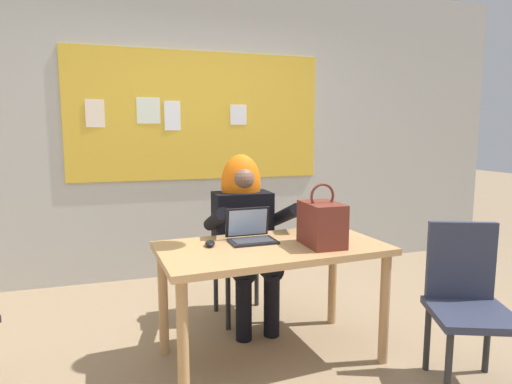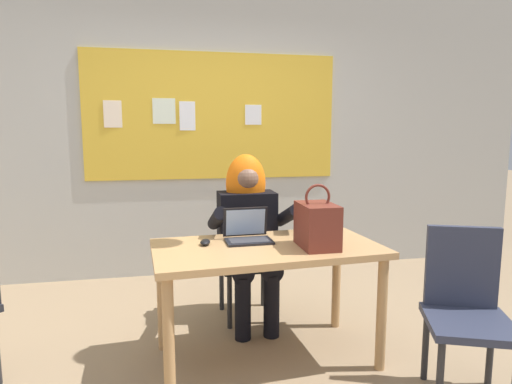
{
  "view_description": "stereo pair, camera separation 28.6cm",
  "coord_description": "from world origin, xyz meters",
  "px_view_note": "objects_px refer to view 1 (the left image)",
  "views": [
    {
      "loc": [
        -0.72,
        -2.24,
        1.4
      ],
      "look_at": [
        0.13,
        0.47,
        1.01
      ],
      "focal_mm": 30.27,
      "sensor_mm": 36.0,
      "label": 1
    },
    {
      "loc": [
        -0.44,
        -2.31,
        1.4
      ],
      "look_at": [
        0.13,
        0.47,
        1.01
      ],
      "focal_mm": 30.27,
      "sensor_mm": 36.0,
      "label": 2
    }
  ],
  "objects_px": {
    "computer_mouse": "(210,243)",
    "handbag": "(322,223)",
    "person_costumed": "(245,225)",
    "laptop": "(251,234)",
    "chair_extra_corner": "(467,296)",
    "desk_main": "(272,260)",
    "chair_at_desk": "(240,251)"
  },
  "relations": [
    {
      "from": "laptop",
      "to": "chair_extra_corner",
      "type": "distance_m",
      "value": 1.28
    },
    {
      "from": "computer_mouse",
      "to": "chair_extra_corner",
      "type": "relative_size",
      "value": 0.12
    },
    {
      "from": "chair_at_desk",
      "to": "computer_mouse",
      "type": "height_order",
      "value": "chair_at_desk"
    },
    {
      "from": "chair_at_desk",
      "to": "desk_main",
      "type": "bearing_deg",
      "value": -2.08
    },
    {
      "from": "computer_mouse",
      "to": "chair_extra_corner",
      "type": "xyz_separation_m",
      "value": [
        1.32,
        -0.63,
        -0.24
      ]
    },
    {
      "from": "person_costumed",
      "to": "laptop",
      "type": "relative_size",
      "value": 4.25
    },
    {
      "from": "computer_mouse",
      "to": "handbag",
      "type": "bearing_deg",
      "value": -4.79
    },
    {
      "from": "person_costumed",
      "to": "chair_extra_corner",
      "type": "distance_m",
      "value": 1.51
    },
    {
      "from": "chair_at_desk",
      "to": "person_costumed",
      "type": "relative_size",
      "value": 0.72
    },
    {
      "from": "chair_extra_corner",
      "to": "chair_at_desk",
      "type": "bearing_deg",
      "value": -121.0
    },
    {
      "from": "laptop",
      "to": "chair_at_desk",
      "type": "bearing_deg",
      "value": 80.05
    },
    {
      "from": "computer_mouse",
      "to": "chair_extra_corner",
      "type": "distance_m",
      "value": 1.48
    },
    {
      "from": "computer_mouse",
      "to": "chair_extra_corner",
      "type": "height_order",
      "value": "chair_extra_corner"
    },
    {
      "from": "laptop",
      "to": "handbag",
      "type": "relative_size",
      "value": 0.77
    },
    {
      "from": "laptop",
      "to": "chair_extra_corner",
      "type": "height_order",
      "value": "laptop"
    },
    {
      "from": "chair_at_desk",
      "to": "chair_extra_corner",
      "type": "distance_m",
      "value": 1.59
    },
    {
      "from": "desk_main",
      "to": "handbag",
      "type": "relative_size",
      "value": 3.69
    },
    {
      "from": "desk_main",
      "to": "chair_extra_corner",
      "type": "height_order",
      "value": "chair_extra_corner"
    },
    {
      "from": "chair_extra_corner",
      "to": "desk_main",
      "type": "bearing_deg",
      "value": -98.09
    },
    {
      "from": "person_costumed",
      "to": "computer_mouse",
      "type": "bearing_deg",
      "value": -35.85
    },
    {
      "from": "chair_at_desk",
      "to": "computer_mouse",
      "type": "bearing_deg",
      "value": -31.99
    },
    {
      "from": "laptop",
      "to": "desk_main",
      "type": "bearing_deg",
      "value": -56.69
    },
    {
      "from": "person_costumed",
      "to": "handbag",
      "type": "height_order",
      "value": "person_costumed"
    },
    {
      "from": "desk_main",
      "to": "person_costumed",
      "type": "bearing_deg",
      "value": 90.32
    },
    {
      "from": "laptop",
      "to": "computer_mouse",
      "type": "relative_size",
      "value": 2.8
    },
    {
      "from": "chair_at_desk",
      "to": "handbag",
      "type": "distance_m",
      "value": 0.94
    },
    {
      "from": "person_costumed",
      "to": "chair_extra_corner",
      "type": "height_order",
      "value": "person_costumed"
    },
    {
      "from": "chair_extra_corner",
      "to": "laptop",
      "type": "bearing_deg",
      "value": -101.3
    },
    {
      "from": "desk_main",
      "to": "chair_extra_corner",
      "type": "bearing_deg",
      "value": -29.82
    },
    {
      "from": "handbag",
      "to": "computer_mouse",
      "type": "bearing_deg",
      "value": 164.35
    },
    {
      "from": "person_costumed",
      "to": "chair_extra_corner",
      "type": "relative_size",
      "value": 1.39
    },
    {
      "from": "person_costumed",
      "to": "handbag",
      "type": "xyz_separation_m",
      "value": [
        0.28,
        -0.68,
        0.13
      ]
    }
  ]
}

